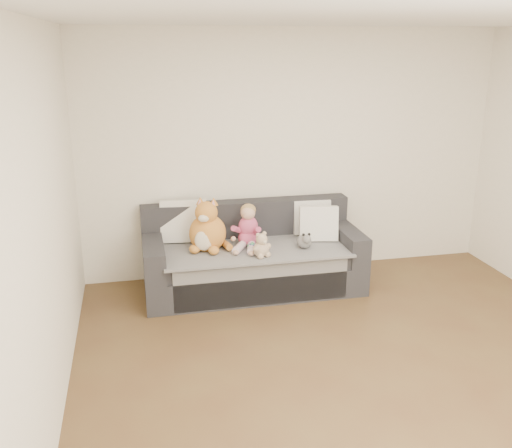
{
  "coord_description": "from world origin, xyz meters",
  "views": [
    {
      "loc": [
        -1.66,
        -3.3,
        2.45
      ],
      "look_at": [
        -0.54,
        1.87,
        0.75
      ],
      "focal_mm": 40.0,
      "sensor_mm": 36.0,
      "label": 1
    }
  ],
  "objects": [
    {
      "name": "toddler",
      "position": [
        -0.59,
        2.02,
        0.66
      ],
      "size": [
        0.32,
        0.45,
        0.44
      ],
      "rotation": [
        0.0,
        0.0,
        -0.35
      ],
      "color": "#C54572",
      "rests_on": "sofa"
    },
    {
      "name": "cushion_right_front",
      "position": [
        0.17,
        2.05,
        0.65
      ],
      "size": [
        0.42,
        0.25,
        0.37
      ],
      "rotation": [
        0.0,
        0.0,
        -0.2
      ],
      "color": "silver",
      "rests_on": "sofa"
    },
    {
      "name": "plush_cat",
      "position": [
        -1.0,
        2.0,
        0.68
      ],
      "size": [
        0.43,
        0.39,
        0.56
      ],
      "rotation": [
        0.0,
        0.0,
        -0.39
      ],
      "color": "gold",
      "rests_on": "sofa"
    },
    {
      "name": "sofa",
      "position": [
        -0.54,
        2.06,
        0.31
      ],
      "size": [
        2.2,
        0.94,
        0.85
      ],
      "color": "#26262B",
      "rests_on": "ground"
    },
    {
      "name": "cushion_left",
      "position": [
        -1.2,
        2.32,
        0.69
      ],
      "size": [
        0.49,
        0.26,
        0.44
      ],
      "rotation": [
        0.0,
        0.0,
        -0.11
      ],
      "color": "silver",
      "rests_on": "sofa"
    },
    {
      "name": "plush_cow",
      "position": [
        -0.05,
        1.84,
        0.55
      ],
      "size": [
        0.14,
        0.22,
        0.18
      ],
      "rotation": [
        0.0,
        0.0,
        -0.01
      ],
      "color": "white",
      "rests_on": "sofa"
    },
    {
      "name": "sippy_cup",
      "position": [
        -0.58,
        1.85,
        0.53
      ],
      "size": [
        0.09,
        0.07,
        0.1
      ],
      "rotation": [
        0.0,
        0.0,
        -0.17
      ],
      "color": "#473BA1",
      "rests_on": "sofa"
    },
    {
      "name": "cushion_right_back",
      "position": [
        0.17,
        2.28,
        0.65
      ],
      "size": [
        0.41,
        0.21,
        0.38
      ],
      "rotation": [
        0.0,
        0.0,
        -0.07
      ],
      "color": "silver",
      "rests_on": "sofa"
    },
    {
      "name": "teddy_bear",
      "position": [
        -0.52,
        1.7,
        0.57
      ],
      "size": [
        0.19,
        0.16,
        0.25
      ],
      "rotation": [
        0.0,
        0.0,
        0.44
      ],
      "color": "tan",
      "rests_on": "sofa"
    },
    {
      "name": "room_shell",
      "position": [
        0.0,
        0.42,
        1.3
      ],
      "size": [
        5.0,
        5.0,
        5.0
      ],
      "color": "brown",
      "rests_on": "ground"
    }
  ]
}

